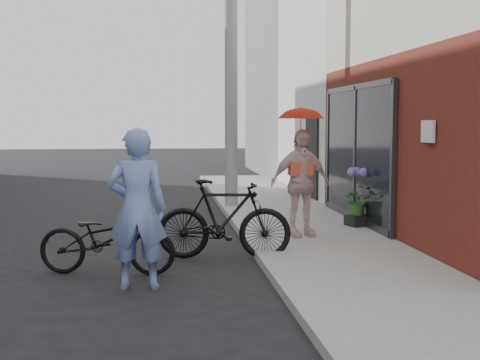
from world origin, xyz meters
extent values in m
plane|color=black|center=(0.00, 0.00, 0.00)|extent=(80.00, 80.00, 0.00)
cube|color=gray|center=(2.10, 2.00, 0.06)|extent=(2.20, 24.00, 0.12)
cube|color=#9E9E99|center=(0.94, 2.00, 0.06)|extent=(0.12, 24.00, 0.12)
cube|color=black|center=(3.16, 3.50, 1.36)|extent=(0.06, 3.80, 2.40)
cube|color=white|center=(3.16, 0.20, 1.82)|extent=(0.04, 0.40, 0.30)
cube|color=white|center=(7.20, 9.00, 3.50)|extent=(8.00, 6.00, 7.00)
cube|color=slate|center=(7.20, 16.00, 3.50)|extent=(8.00, 8.00, 7.00)
cylinder|color=#9E9E99|center=(1.10, 6.00, 3.50)|extent=(0.28, 0.28, 7.00)
imported|color=#7A96DA|center=(-0.71, -0.69, 0.94)|extent=(0.71, 0.49, 1.89)
imported|color=black|center=(-1.13, 0.09, 0.46)|extent=(1.85, 0.96, 0.93)
imported|color=black|center=(0.45, 0.87, 0.57)|extent=(1.95, 0.81, 1.14)
imported|color=silver|center=(1.78, 1.93, 0.98)|extent=(1.07, 0.64, 1.71)
imported|color=red|center=(1.78, 1.93, 2.14)|extent=(0.70, 0.70, 0.62)
cube|color=black|center=(3.00, 2.84, 0.21)|extent=(0.43, 0.43, 0.18)
imported|color=#356729|center=(3.00, 2.84, 0.58)|extent=(0.49, 0.43, 0.55)
camera|label=1|loc=(-0.44, -8.47, 1.96)|focal=50.00mm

